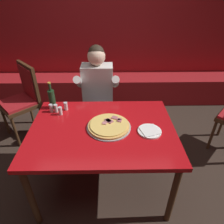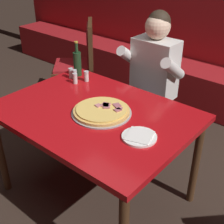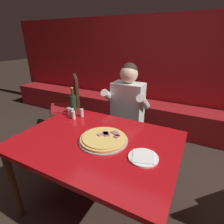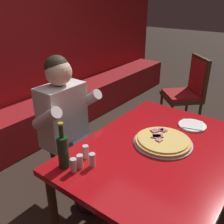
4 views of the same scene
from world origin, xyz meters
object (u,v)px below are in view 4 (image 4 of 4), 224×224
(main_dining_table, at_px, (159,157))
(pizza, at_px, (163,141))
(shaker_black_pepper, at_px, (92,161))
(diner_seated_blue_shirt, at_px, (70,126))
(dining_chair_near_left, at_px, (188,89))
(shaker_parmesan, at_px, (86,152))
(plate_white_paper, at_px, (192,125))
(beer_bottle, at_px, (63,151))
(shaker_oregano, at_px, (80,162))
(shaker_red_pepper_flakes, at_px, (74,166))

(main_dining_table, relative_size, pizza, 3.27)
(shaker_black_pepper, bearing_deg, pizza, -24.47)
(diner_seated_blue_shirt, distance_m, dining_chair_near_left, 1.82)
(main_dining_table, xyz_separation_m, shaker_parmesan, (-0.38, 0.32, 0.12))
(plate_white_paper, distance_m, dining_chair_near_left, 1.40)
(plate_white_paper, xyz_separation_m, dining_chair_near_left, (1.29, 0.52, -0.19))
(shaker_parmesan, height_order, dining_chair_near_left, dining_chair_near_left)
(shaker_parmesan, bearing_deg, main_dining_table, -39.88)
(beer_bottle, height_order, shaker_oregano, beer_bottle)
(beer_bottle, height_order, shaker_red_pepper_flakes, beer_bottle)
(main_dining_table, height_order, pizza, pizza)
(main_dining_table, height_order, shaker_black_pepper, shaker_black_pepper)
(shaker_red_pepper_flakes, xyz_separation_m, shaker_oregano, (0.05, -0.00, 0.00))
(shaker_black_pepper, relative_size, dining_chair_near_left, 0.09)
(pizza, height_order, dining_chair_near_left, dining_chair_near_left)
(pizza, xyz_separation_m, shaker_oregano, (-0.53, 0.27, 0.02))
(plate_white_paper, height_order, shaker_black_pepper, shaker_black_pepper)
(shaker_parmesan, bearing_deg, pizza, -34.84)
(beer_bottle, height_order, dining_chair_near_left, beer_bottle)
(dining_chair_near_left, bearing_deg, shaker_red_pepper_flakes, -175.28)
(pizza, relative_size, dining_chair_near_left, 0.40)
(shaker_black_pepper, height_order, dining_chair_near_left, dining_chair_near_left)
(plate_white_paper, relative_size, beer_bottle, 0.72)
(plate_white_paper, bearing_deg, diner_seated_blue_shirt, 120.93)
(beer_bottle, distance_m, shaker_parmesan, 0.16)
(beer_bottle, relative_size, shaker_black_pepper, 3.40)
(dining_chair_near_left, bearing_deg, pizza, -164.56)
(plate_white_paper, xyz_separation_m, beer_bottle, (-0.94, 0.42, 0.10))
(shaker_black_pepper, distance_m, dining_chair_near_left, 2.15)
(shaker_oregano, bearing_deg, shaker_parmesan, 23.76)
(beer_bottle, height_order, diner_seated_blue_shirt, diner_seated_blue_shirt)
(shaker_red_pepper_flakes, distance_m, dining_chair_near_left, 2.25)
(shaker_red_pepper_flakes, xyz_separation_m, shaker_parmesan, (0.14, 0.04, 0.00))
(beer_bottle, xyz_separation_m, shaker_black_pepper, (0.10, -0.13, -0.07))
(shaker_parmesan, relative_size, dining_chair_near_left, 0.09)
(main_dining_table, distance_m, dining_chair_near_left, 1.77)
(shaker_parmesan, distance_m, shaker_black_pepper, 0.10)
(pizza, bearing_deg, shaker_black_pepper, 155.53)
(main_dining_table, bearing_deg, diner_seated_blue_shirt, 95.84)
(plate_white_paper, xyz_separation_m, diner_seated_blue_shirt, (-0.50, 0.83, -0.06))
(shaker_red_pepper_flakes, height_order, diner_seated_blue_shirt, diner_seated_blue_shirt)
(plate_white_paper, xyz_separation_m, shaker_oregano, (-0.89, 0.34, 0.03))
(main_dining_table, xyz_separation_m, beer_bottle, (-0.52, 0.36, 0.19))
(plate_white_paper, distance_m, shaker_oregano, 0.95)
(main_dining_table, xyz_separation_m, diner_seated_blue_shirt, (-0.08, 0.77, 0.02))
(main_dining_table, relative_size, shaker_black_pepper, 15.30)
(main_dining_table, height_order, beer_bottle, beer_bottle)
(pizza, height_order, shaker_red_pepper_flakes, shaker_red_pepper_flakes)
(pizza, relative_size, shaker_red_pepper_flakes, 4.67)
(beer_bottle, relative_size, shaker_red_pepper_flakes, 3.40)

